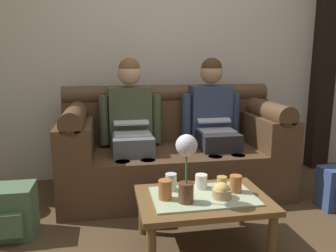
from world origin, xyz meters
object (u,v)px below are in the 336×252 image
Objects in this scene: snack_bowl at (222,192)px; cup_near_left at (201,181)px; flower_vase at (186,161)px; cup_far_left at (236,184)px; person_left at (131,122)px; cup_near_right at (171,182)px; backpack_left at (10,212)px; cup_far_center at (222,182)px; person_right at (213,119)px; cup_far_right at (165,190)px; coffee_table at (203,203)px; couch at (173,151)px.

snack_bowl is 0.19m from cup_near_left.
flower_vase reaches higher than cup_far_left.
person_left is at bearing 121.67° from cup_far_left.
person_left is 0.93m from cup_near_right.
cup_near_right is at bearing -179.86° from cup_near_left.
cup_far_center is at bearing -10.61° from backpack_left.
backpack_left is at bearing 166.70° from cup_far_left.
cup_far_left is at bearing -13.30° from backpack_left.
person_right is at bearing 80.92° from cup_far_left.
snack_bowl is 1.45m from backpack_left.
backpack_left is (-1.02, 0.38, -0.24)m from cup_far_right.
snack_bowl reaches higher than cup_far_center.
coffee_table is 0.15m from snack_bowl.
cup_far_left is (0.22, 0.02, 0.11)m from coffee_table.
flower_vase is 4.47× the size of cup_near_left.
cup_far_center is 0.70× the size of cup_far_left.
couch is 25.44× the size of cup_far_center.
person_left is at bearing -180.00° from person_right.
flower_vase reaches higher than cup_near_left.
snack_bowl reaches higher than coffee_table.
cup_near_right is (-0.19, 0.12, 0.11)m from coffee_table.
cup_near_left reaches higher than cup_far_center.
cup_near_left is 0.27× the size of backpack_left.
backpack_left is at bearing 169.07° from cup_near_left.
coffee_table is 8.81× the size of cup_near_left.
flower_vase reaches higher than cup_far_center.
cup_near_right is at bearing 104.90° from flower_vase.
backpack_left is at bearing -153.71° from couch.
cup_far_center is (0.16, -0.89, 0.02)m from couch.
couch is at bearing 78.02° from cup_near_right.
person_right is 0.96m from cup_far_center.
person_left is 3.44× the size of backpack_left.
cup_far_left is at bearing -14.16° from cup_near_right.
couch is 16.16× the size of cup_far_right.
flower_vase is at bearing -147.72° from cup_far_center.
cup_near_left reaches higher than backpack_left.
person_left is 1.00× the size of person_right.
cup_near_left is at bearing 172.31° from cup_far_center.
snack_bowl is at bearing 6.65° from flower_vase.
snack_bowl is 0.34m from cup_near_right.
cup_far_center is (0.14, -0.02, -0.01)m from cup_near_left.
person_left is at bearing 102.49° from cup_near_right.
snack_bowl is at bearing -31.13° from cup_near_right.
couch reaches higher than coffee_table.
couch reaches higher than cup_far_left.
couch is 1.11m from flower_vase.
person_left is 0.76m from person_right.
person_right is at bearing 57.10° from cup_near_right.
snack_bowl is at bearing -65.26° from person_left.
cup_far_right is at bearing -20.53° from backpack_left.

